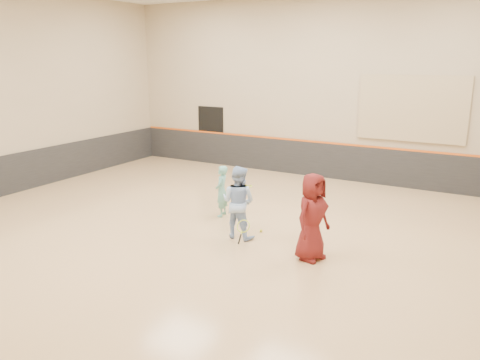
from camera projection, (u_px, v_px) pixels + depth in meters
The scene contains 14 objects.
room at pixel (234, 198), 10.93m from camera, with size 15.04×12.04×6.22m.
wainscot_back at pixel (321, 160), 16.01m from camera, with size 14.90×0.04×1.20m, color #232326.
wainscot_left at pixel (27, 171), 14.52m from camera, with size 0.04×11.90×1.20m, color #232326.
accent_stripe at pixel (322, 142), 15.85m from camera, with size 14.90×0.03×0.06m, color #D85914.
acoustic_panel at pixel (412, 109), 14.19m from camera, with size 3.20×0.08×2.00m, color tan.
doorway at pixel (211, 135), 18.03m from camera, with size 1.10×0.05×2.20m, color black.
girl at pixel (222, 191), 12.02m from camera, with size 0.49×0.32×1.34m, color #69B6AC.
instructor at pixel (238, 202), 10.54m from camera, with size 0.81×0.63×1.67m, color #9BBDF0.
young_man at pixel (312, 217), 9.36m from camera, with size 0.88×0.57×1.80m, color #5E1616.
held_racket at pixel (243, 226), 10.09m from camera, with size 0.44×0.44×0.55m, color #B5D52E, non-canonical shape.
spare_racket at pixel (248, 186), 14.96m from camera, with size 0.59×0.59×0.03m, color #B7E432, non-canonical shape.
ball_under_racket at pixel (261, 231), 11.04m from camera, with size 0.07×0.07×0.07m, color gold.
ball_in_hand at pixel (318, 209), 9.10m from camera, with size 0.07×0.07×0.07m, color #BDDE33.
ball_beside_spare at pixel (230, 196), 13.87m from camera, with size 0.07×0.07×0.07m, color #ADCB2F.
Camera 1 is at (5.24, -9.06, 3.98)m, focal length 35.00 mm.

